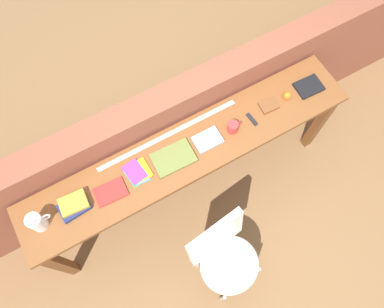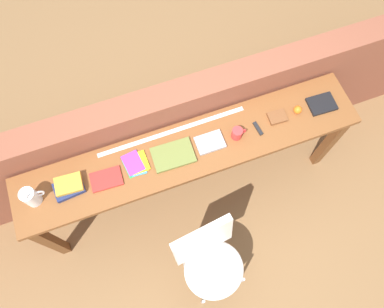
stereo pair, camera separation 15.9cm
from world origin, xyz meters
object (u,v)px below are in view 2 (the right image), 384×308
pitcher_white (31,197)px  sports_ball_small (298,110)px  book_repair_rightmost (322,104)px  multitool_folded (258,129)px  magazine_cycling (106,179)px  book_open_centre (173,155)px  chair_white_moulded (210,260)px  book_stack_leftmost (69,186)px  mug (237,133)px  pamphlet_pile_colourful (136,164)px  leather_journal_brown (277,117)px

pitcher_white → sports_ball_small: size_ratio=3.03×
book_repair_rightmost → multitool_folded: bearing=-174.8°
magazine_cycling → book_open_centre: size_ratio=0.73×
pitcher_white → chair_white_moulded: bearing=-36.5°
book_open_centre → book_stack_leftmost: bearing=-179.5°
magazine_cycling → book_open_centre: 0.48m
chair_white_moulded → book_open_centre: 0.80m
mug → pamphlet_pile_colourful: bearing=176.8°
book_open_centre → sports_ball_small: (0.96, 0.02, 0.02)m
leather_journal_brown → book_repair_rightmost: bearing=1.4°
book_stack_leftmost → leather_journal_brown: size_ratio=1.57×
pitcher_white → pamphlet_pile_colourful: 0.71m
chair_white_moulded → pitcher_white: size_ratio=4.85×
magazine_cycling → leather_journal_brown: (1.29, 0.03, 0.00)m
chair_white_moulded → pamphlet_pile_colourful: bearing=110.5°
pitcher_white → mug: size_ratio=1.67×
chair_white_moulded → book_open_centre: book_open_centre is taller
mug → multitool_folded: 0.17m
pamphlet_pile_colourful → leather_journal_brown: size_ratio=1.46×
pitcher_white → pamphlet_pile_colourful: bearing=1.3°
book_stack_leftmost → pamphlet_pile_colourful: (0.47, 0.01, -0.02)m
sports_ball_small → book_stack_leftmost: bearing=180.0°
pitcher_white → multitool_folded: bearing=-1.0°
book_open_centre → mug: (0.47, -0.01, 0.03)m
pitcher_white → book_stack_leftmost: (0.24, 0.00, -0.05)m
chair_white_moulded → leather_journal_brown: size_ratio=6.86×
chair_white_moulded → book_stack_leftmost: 1.11m
pamphlet_pile_colourful → leather_journal_brown: bearing=-0.4°
mug → sports_ball_small: 0.49m
magazine_cycling → pamphlet_pile_colourful: bearing=12.8°
chair_white_moulded → multitool_folded: 1.00m
mug → multitool_folded: bearing=-0.4°
multitool_folded → leather_journal_brown: bearing=11.7°
book_stack_leftmost → book_open_centre: bearing=-1.4°
pamphlet_pile_colourful → mug: 0.74m
pitcher_white → multitool_folded: pitcher_white is taller
multitool_folded → leather_journal_brown: leather_journal_brown is taller
multitool_folded → mug: bearing=179.6°
sports_ball_small → book_open_centre: bearing=-179.0°
chair_white_moulded → pamphlet_pile_colourful: pamphlet_pile_colourful is taller
multitool_folded → book_repair_rightmost: size_ratio=0.56×
magazine_cycling → leather_journal_brown: bearing=4.4°
mug → magazine_cycling: bearing=179.8°
magazine_cycling → book_repair_rightmost: size_ratio=1.07×
book_stack_leftmost → book_repair_rightmost: size_ratio=1.04×
sports_ball_small → multitool_folded: bearing=-174.6°
multitool_folded → book_open_centre: bearing=178.8°
leather_journal_brown → mug: bearing=-170.7°
book_stack_leftmost → sports_ball_small: (1.69, -0.00, -0.00)m
pamphlet_pile_colourful → magazine_cycling: bearing=-170.2°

